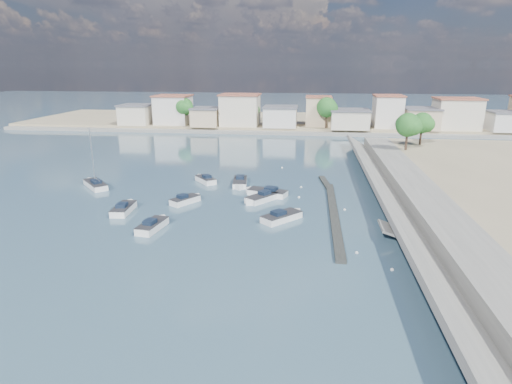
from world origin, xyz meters
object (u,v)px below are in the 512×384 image
motorboat_b (186,200)px  motorboat_c (266,193)px  motorboat_d (261,199)px  motorboat_f (205,180)px  sailboat (95,184)px  motorboat_e (124,208)px  motorboat_g (240,183)px  motorboat_h (283,217)px  motorboat_a (153,225)px

motorboat_b → motorboat_c: size_ratio=0.71×
motorboat_d → motorboat_f: (-9.53, 8.51, 0.00)m
motorboat_d → sailboat: 25.22m
motorboat_e → sailboat: bearing=131.8°
motorboat_c → motorboat_d: bearing=-97.6°
motorboat_g → motorboat_h: same height
motorboat_a → motorboat_g: 19.71m
motorboat_a → sailboat: 20.76m
motorboat_f → motorboat_b: bearing=-89.9°
motorboat_b → motorboat_d: bearing=10.7°
motorboat_c → motorboat_a: bearing=-128.0°
motorboat_c → sailboat: sailboat is taller
motorboat_b → motorboat_d: same height
motorboat_a → motorboat_e: same height
motorboat_b → motorboat_g: same height
motorboat_c → motorboat_e: same height
motorboat_b → motorboat_c: 10.91m
motorboat_h → motorboat_b: bearing=159.5°
motorboat_e → motorboat_h: same height
motorboat_g → motorboat_c: bearing=-46.9°
motorboat_h → motorboat_e: bearing=178.3°
motorboat_a → motorboat_d: same height
motorboat_e → motorboat_b: bearing=32.9°
motorboat_d → motorboat_e: 17.19m
motorboat_d → motorboat_g: size_ratio=0.84×
motorboat_b → sailboat: 16.41m
motorboat_a → sailboat: bearing=133.8°
motorboat_g → motorboat_a: bearing=-109.6°
motorboat_b → motorboat_g: bearing=58.8°
motorboat_c → motorboat_g: (-4.31, 4.61, 0.00)m
motorboat_c → motorboat_f: bearing=150.1°
motorboat_a → motorboat_c: (10.93, 13.96, 0.00)m
motorboat_b → sailboat: size_ratio=0.47×
motorboat_c → motorboat_h: same height
motorboat_g → sailboat: 21.30m
motorboat_g → motorboat_f: bearing=169.1°
motorboat_f → motorboat_g: (5.60, -1.08, 0.00)m
sailboat → motorboat_g: bearing=9.7°
motorboat_f → motorboat_e: bearing=-114.3°
motorboat_e → sailboat: sailboat is taller
motorboat_c → motorboat_g: bearing=133.1°
motorboat_h → sailboat: bearing=159.8°
motorboat_e → motorboat_h: bearing=-1.7°
motorboat_a → motorboat_f: bearing=87.0°
motorboat_f → motorboat_h: 19.88m
motorboat_e → sailboat: size_ratio=0.58×
motorboat_c → motorboat_e: 18.71m
motorboat_g → motorboat_h: 15.83m
motorboat_b → motorboat_c: bearing=25.0°
motorboat_b → motorboat_g: size_ratio=0.73×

